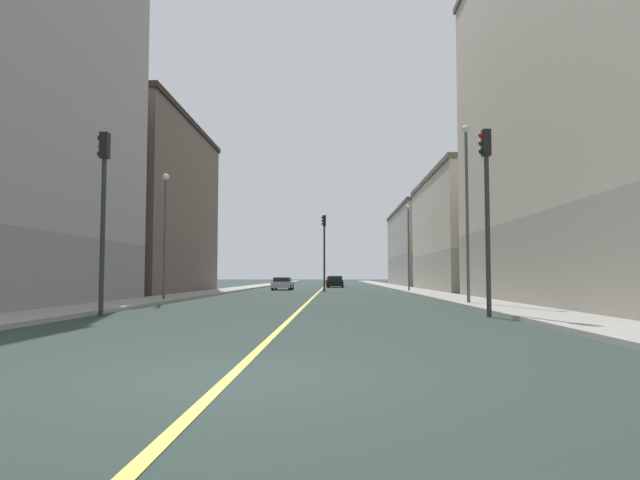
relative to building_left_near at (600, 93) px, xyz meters
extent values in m
plane|color=#293733|center=(-13.68, -18.54, -9.85)|extent=(400.00, 400.00, 0.00)
cube|color=#9E9B93|center=(-5.37, 30.46, -9.77)|extent=(2.72, 168.00, 0.15)
cube|color=#9E9B93|center=(-22.00, 30.46, -9.77)|extent=(2.72, 168.00, 0.15)
cube|color=#E5D14C|center=(-13.68, 30.46, -9.84)|extent=(0.16, 154.00, 0.01)
cube|color=#9D9688|center=(0.00, 0.00, -7.87)|extent=(8.02, 23.69, 3.96)
cube|color=#BCB29E|center=(0.00, 0.00, 1.77)|extent=(8.02, 23.69, 15.32)
cube|color=#9D9688|center=(0.00, 24.65, -8.18)|extent=(8.02, 20.00, 3.34)
cube|color=#BCB29E|center=(0.00, 24.65, -3.24)|extent=(8.02, 20.00, 6.54)
cube|color=#545047|center=(0.00, 24.65, 0.23)|extent=(8.32, 20.30, 0.40)
cube|color=gray|center=(0.00, 50.89, -7.84)|extent=(8.02, 25.11, 4.01)
cube|color=#9E9993|center=(0.00, 50.89, -2.86)|extent=(8.02, 25.11, 5.95)
cube|color=#474442|center=(0.00, 50.89, 0.31)|extent=(8.32, 25.41, 0.40)
cube|color=brown|center=(-27.37, 17.46, -7.90)|extent=(8.02, 18.91, 3.89)
cube|color=brown|center=(-27.37, 17.46, -1.39)|extent=(8.02, 18.91, 9.14)
cube|color=#2B221D|center=(-27.37, 17.46, 3.38)|extent=(8.32, 19.21, 0.40)
cylinder|color=#2D2D2D|center=(-7.13, -6.98, -7.13)|extent=(0.16, 0.16, 5.43)
cube|color=black|center=(-7.13, -6.98, -3.96)|extent=(0.28, 0.32, 0.90)
sphere|color=red|center=(-7.29, -6.98, -3.69)|extent=(0.20, 0.20, 0.20)
sphere|color=#352204|center=(-7.29, -6.98, -3.97)|extent=(0.20, 0.20, 0.20)
sphere|color=black|center=(-7.29, -6.98, -4.25)|extent=(0.20, 0.20, 0.20)
cylinder|color=#2D2D2D|center=(-20.24, -6.98, -7.13)|extent=(0.16, 0.16, 5.43)
cube|color=black|center=(-20.24, -6.98, -3.97)|extent=(0.28, 0.32, 0.90)
sphere|color=#320404|center=(-20.40, -6.98, -3.70)|extent=(0.20, 0.20, 0.20)
sphere|color=orange|center=(-20.40, -6.98, -3.98)|extent=(0.20, 0.20, 0.20)
sphere|color=black|center=(-20.40, -6.98, -4.26)|extent=(0.20, 0.20, 0.20)
cylinder|color=#2D2D2D|center=(-13.21, 22.15, -7.03)|extent=(0.16, 0.16, 5.64)
cube|color=black|center=(-13.21, 22.15, -3.76)|extent=(0.28, 0.32, 0.90)
sphere|color=#320404|center=(-13.37, 22.15, -3.49)|extent=(0.20, 0.20, 0.20)
sphere|color=#352204|center=(-13.37, 22.15, -3.77)|extent=(0.20, 0.20, 0.20)
sphere|color=green|center=(-13.37, 22.15, -4.05)|extent=(0.20, 0.20, 0.20)
cylinder|color=#4C4C51|center=(-6.13, 0.25, -5.73)|extent=(0.14, 0.14, 7.94)
sphere|color=#EAEACC|center=(-6.13, 0.25, -1.60)|extent=(0.36, 0.36, 0.36)
cylinder|color=#4C4C51|center=(-21.24, 3.39, -6.55)|extent=(0.14, 0.14, 6.30)
sphere|color=#EAEACC|center=(-21.24, 3.39, -3.25)|extent=(0.36, 0.36, 0.36)
cylinder|color=#4C4C51|center=(-6.13, 21.54, -6.27)|extent=(0.14, 0.14, 6.86)
sphere|color=#EAEACC|center=(-6.13, 21.54, -2.69)|extent=(0.36, 0.36, 0.36)
cube|color=black|center=(-12.26, 41.19, -9.31)|extent=(1.92, 4.61, 0.63)
cube|color=black|center=(-12.26, 41.25, -8.75)|extent=(1.66, 2.40, 0.50)
cylinder|color=black|center=(-13.08, 42.63, -9.53)|extent=(0.23, 0.64, 0.64)
cylinder|color=black|center=(-11.40, 42.60, -9.53)|extent=(0.23, 0.64, 0.64)
cylinder|color=black|center=(-13.13, 39.79, -9.53)|extent=(0.23, 0.64, 0.64)
cylinder|color=black|center=(-11.45, 39.76, -9.53)|extent=(0.23, 0.64, 0.64)
cube|color=silver|center=(-17.40, 29.00, -9.34)|extent=(1.85, 4.36, 0.57)
cube|color=black|center=(-17.40, 28.91, -8.85)|extent=(1.61, 2.21, 0.42)
cylinder|color=black|center=(-18.19, 30.36, -9.53)|extent=(0.23, 0.64, 0.64)
cylinder|color=black|center=(-16.56, 30.33, -9.53)|extent=(0.23, 0.64, 0.64)
cylinder|color=black|center=(-18.23, 27.67, -9.53)|extent=(0.23, 0.64, 0.64)
cylinder|color=black|center=(-16.60, 27.65, -9.53)|extent=(0.23, 0.64, 0.64)
cube|color=red|center=(-12.53, 50.04, -9.31)|extent=(2.02, 4.65, 0.63)
cube|color=black|center=(-12.52, 50.16, -8.80)|extent=(1.70, 2.27, 0.41)
cylinder|color=black|center=(-13.30, 51.49, -9.53)|extent=(0.25, 0.65, 0.64)
cylinder|color=black|center=(-11.63, 51.42, -9.53)|extent=(0.25, 0.65, 0.64)
cylinder|color=black|center=(-13.42, 48.66, -9.53)|extent=(0.25, 0.65, 0.64)
cylinder|color=black|center=(-11.76, 48.58, -9.53)|extent=(0.25, 0.65, 0.64)
camera|label=1|loc=(-12.26, -26.17, -8.47)|focal=31.89mm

